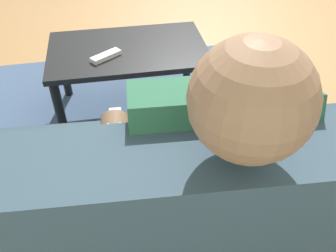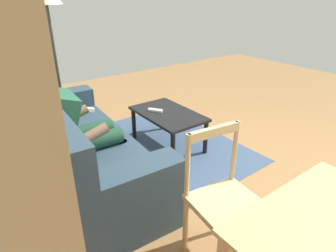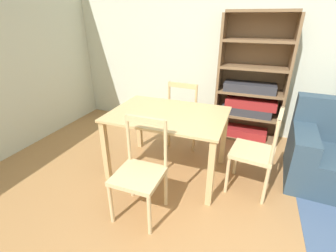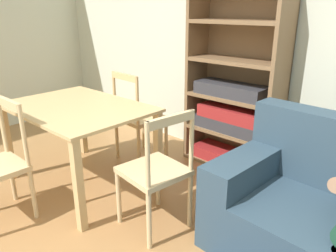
% 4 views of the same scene
% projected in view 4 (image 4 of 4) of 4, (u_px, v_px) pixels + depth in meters
% --- Properties ---
extents(wall_back, '(6.85, 0.12, 2.63)m').
position_uv_depth(wall_back, '(294.00, 38.00, 2.94)').
color(wall_back, beige).
rests_on(wall_back, ground_plane).
extents(bookshelf, '(0.95, 0.36, 1.82)m').
position_uv_depth(bookshelf, '(234.00, 97.00, 3.24)').
color(bookshelf, brown).
rests_on(bookshelf, ground_plane).
extents(dining_table, '(1.28, 0.92, 0.76)m').
position_uv_depth(dining_table, '(78.00, 118.00, 2.89)').
color(dining_table, tan).
rests_on(dining_table, ground_plane).
extents(dining_chair_near_wall, '(0.45, 0.45, 0.96)m').
position_uv_depth(dining_chair_near_wall, '(139.00, 118.00, 3.46)').
color(dining_chair_near_wall, tan).
rests_on(dining_chair_near_wall, ground_plane).
extents(dining_chair_facing_couch, '(0.47, 0.47, 0.92)m').
position_uv_depth(dining_chair_facing_couch, '(156.00, 172.00, 2.34)').
color(dining_chair_facing_couch, '#D1B27F').
rests_on(dining_chair_facing_couch, ground_plane).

